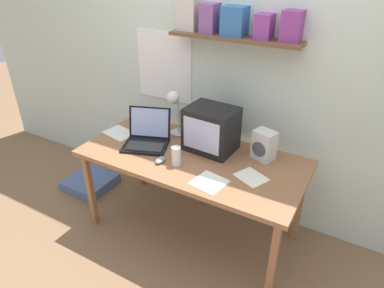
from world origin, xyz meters
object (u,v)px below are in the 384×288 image
at_px(space_heater, 264,145).
at_px(loose_paper_near_laptop, 251,177).
at_px(loose_paper_near_monitor, 119,133).
at_px(juice_glass, 176,157).
at_px(printed_handout, 153,127).
at_px(computer_mouse, 160,160).
at_px(corner_desk, 192,162).
at_px(laptop, 147,136).
at_px(desk_lamp, 175,106).
at_px(crt_monitor, 211,129).
at_px(open_notebook, 209,182).
at_px(floor_cushion, 90,182).

bearing_deg(space_heater, loose_paper_near_laptop, -69.02).
xyz_separation_m(loose_paper_near_monitor, loose_paper_near_laptop, (1.18, -0.06, 0.00)).
height_order(juice_glass, printed_handout, juice_glass).
bearing_deg(computer_mouse, corner_desk, 49.67).
height_order(laptop, space_heater, laptop).
bearing_deg(desk_lamp, crt_monitor, -2.42).
relative_size(desk_lamp, space_heater, 1.78).
bearing_deg(loose_paper_near_laptop, laptop, 177.09).
bearing_deg(desk_lamp, printed_handout, 176.98).
height_order(space_heater, open_notebook, space_heater).
bearing_deg(corner_desk, crt_monitor, 66.35).
relative_size(corner_desk, laptop, 3.95).
relative_size(crt_monitor, laptop, 0.89).
height_order(juice_glass, computer_mouse, juice_glass).
height_order(corner_desk, juice_glass, juice_glass).
height_order(corner_desk, floor_cushion, corner_desk).
distance_m(open_notebook, loose_paper_near_laptop, 0.29).
distance_m(space_heater, floor_cushion, 1.83).
bearing_deg(laptop, loose_paper_near_laptop, -23.04).
bearing_deg(computer_mouse, floor_cushion, 167.86).
bearing_deg(space_heater, printed_handout, -164.16).
height_order(computer_mouse, floor_cushion, computer_mouse).
relative_size(open_notebook, loose_paper_near_laptop, 0.95).
bearing_deg(open_notebook, desk_lamp, 140.35).
xyz_separation_m(loose_paper_near_monitor, open_notebook, (0.97, -0.25, 0.00)).
bearing_deg(space_heater, crt_monitor, -153.74).
xyz_separation_m(desk_lamp, floor_cushion, (-0.91, -0.17, -0.94)).
bearing_deg(laptop, loose_paper_near_monitor, 156.16).
xyz_separation_m(corner_desk, laptop, (-0.40, -0.00, 0.12)).
height_order(loose_paper_near_laptop, printed_handout, same).
bearing_deg(loose_paper_near_laptop, desk_lamp, 161.24).
distance_m(space_heater, computer_mouse, 0.75).
height_order(laptop, open_notebook, laptop).
xyz_separation_m(open_notebook, loose_paper_near_laptop, (0.22, 0.19, 0.00)).
height_order(corner_desk, loose_paper_near_monitor, loose_paper_near_monitor).
height_order(juice_glass, loose_paper_near_laptop, juice_glass).
distance_m(laptop, juice_glass, 0.39).
xyz_separation_m(corner_desk, computer_mouse, (-0.16, -0.18, 0.07)).
height_order(desk_lamp, open_notebook, desk_lamp).
distance_m(crt_monitor, printed_handout, 0.62).
xyz_separation_m(space_heater, printed_handout, (-0.99, 0.02, -0.11)).
bearing_deg(floor_cushion, corner_desk, -1.79).
relative_size(computer_mouse, loose_paper_near_laptop, 0.44).
distance_m(corner_desk, crt_monitor, 0.29).
relative_size(juice_glass, floor_cushion, 0.34).
bearing_deg(printed_handout, juice_glass, -39.96).
xyz_separation_m(computer_mouse, loose_paper_near_laptop, (0.64, 0.14, -0.01)).
xyz_separation_m(computer_mouse, printed_handout, (-0.37, 0.43, -0.01)).
relative_size(juice_glass, printed_handout, 0.43).
bearing_deg(loose_paper_near_monitor, space_heater, 10.04).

